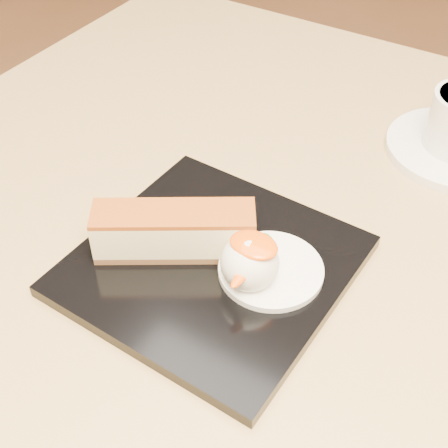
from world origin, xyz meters
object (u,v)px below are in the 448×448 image
Objects in this scene: table at (247,307)px; ice_cream_scoop at (250,263)px; dessert_plate at (212,266)px; cheesecake at (174,231)px.

ice_cream_scoop reaches higher than table.
ice_cream_scoop reaches higher than dessert_plate.
dessert_plate is at bearing 172.87° from ice_cream_scoop.
cheesecake reaches higher than dessert_plate.
table is 0.19m from dessert_plate.
dessert_plate is (0.01, -0.09, 0.16)m from table.
cheesecake is 0.08m from ice_cream_scoop.
ice_cream_scoop is (0.04, -0.01, 0.03)m from dessert_plate.
ice_cream_scoop is at bearing -7.13° from dessert_plate.
table is at bearing 98.08° from dessert_plate.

